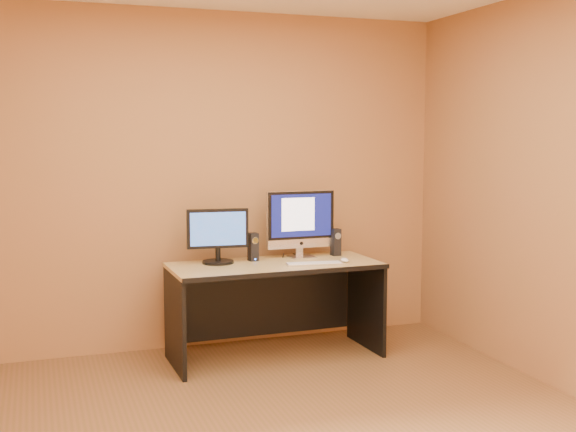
{
  "coord_description": "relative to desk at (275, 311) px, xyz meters",
  "views": [
    {
      "loc": [
        -1.18,
        -3.48,
        1.65
      ],
      "look_at": [
        0.54,
        1.39,
        1.07
      ],
      "focal_mm": 45.0,
      "sensor_mm": 36.0,
      "label": 1
    }
  ],
  "objects": [
    {
      "name": "cable_b",
      "position": [
        0.17,
        0.3,
        0.36
      ],
      "size": [
        0.07,
        0.16,
        0.01
      ],
      "primitive_type": "cylinder",
      "rotation": [
        1.57,
        0.0,
        -0.38
      ],
      "color": "black",
      "rests_on": "desk"
    },
    {
      "name": "second_monitor",
      "position": [
        -0.4,
        0.14,
        0.56
      ],
      "size": [
        0.48,
        0.27,
        0.4
      ],
      "primitive_type": null,
      "rotation": [
        0.0,
        0.0,
        -0.09
      ],
      "color": "black",
      "rests_on": "desk"
    },
    {
      "name": "desk",
      "position": [
        0.0,
        0.0,
        0.0
      ],
      "size": [
        1.55,
        0.71,
        0.71
      ],
      "primitive_type": null,
      "rotation": [
        0.0,
        0.0,
        0.02
      ],
      "color": "tan",
      "rests_on": "ground"
    },
    {
      "name": "mouse",
      "position": [
        0.5,
        -0.13,
        0.37
      ],
      "size": [
        0.07,
        0.1,
        0.03
      ],
      "primitive_type": "ellipsoid",
      "rotation": [
        0.0,
        0.0,
        -0.12
      ],
      "color": "white",
      "rests_on": "desk"
    },
    {
      "name": "walls",
      "position": [
        -0.47,
        -1.49,
        0.94
      ],
      "size": [
        4.0,
        4.0,
        2.6
      ],
      "primitive_type": null,
      "color": "#95613C",
      "rests_on": "ground"
    },
    {
      "name": "keyboard",
      "position": [
        0.25,
        -0.15,
        0.36
      ],
      "size": [
        0.42,
        0.16,
        0.02
      ],
      "primitive_type": "cube",
      "rotation": [
        0.0,
        0.0,
        -0.13
      ],
      "color": "silver",
      "rests_on": "desk"
    },
    {
      "name": "imac",
      "position": [
        0.28,
        0.18,
        0.62
      ],
      "size": [
        0.55,
        0.21,
        0.53
      ],
      "primitive_type": null,
      "rotation": [
        0.0,
        0.0,
        0.02
      ],
      "color": "#B8B8BD",
      "rests_on": "desk"
    },
    {
      "name": "cable_a",
      "position": [
        0.3,
        0.24,
        0.36
      ],
      "size": [
        0.07,
        0.21,
        0.01
      ],
      "primitive_type": "cylinder",
      "rotation": [
        1.57,
        0.0,
        0.28
      ],
      "color": "black",
      "rests_on": "desk"
    },
    {
      "name": "speaker_right",
      "position": [
        0.56,
        0.18,
        0.46
      ],
      "size": [
        0.07,
        0.07,
        0.21
      ],
      "primitive_type": null,
      "rotation": [
        0.0,
        0.0,
        0.08
      ],
      "color": "black",
      "rests_on": "desk"
    },
    {
      "name": "speaker_left",
      "position": [
        -0.12,
        0.16,
        0.46
      ],
      "size": [
        0.08,
        0.08,
        0.21
      ],
      "primitive_type": null,
      "rotation": [
        0.0,
        0.0,
        0.15
      ],
      "color": "black",
      "rests_on": "desk"
    }
  ]
}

